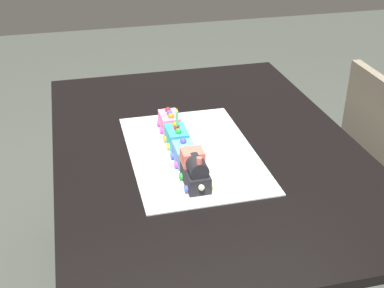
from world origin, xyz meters
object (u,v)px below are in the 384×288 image
(dining_table, at_px, (205,171))
(cake_car_flatbed_turquoise, at_px, (177,137))
(cake_locomotive, at_px, (195,170))
(cake_car_hopper_bubblegum, at_px, (170,121))
(birthday_candle, at_px, (177,117))
(cake_car_gondola_sky_blue, at_px, (185,154))

(dining_table, bearing_deg, cake_car_flatbed_turquoise, 82.18)
(cake_locomotive, xyz_separation_m, cake_car_hopper_bubblegum, (0.36, 0.00, -0.02))
(cake_locomotive, height_order, cake_car_flatbed_turquoise, cake_locomotive)
(dining_table, distance_m, cake_car_flatbed_turquoise, 0.17)
(dining_table, height_order, cake_car_flatbed_turquoise, cake_car_flatbed_turquoise)
(cake_locomotive, relative_size, birthday_candle, 2.15)
(cake_car_hopper_bubblegum, distance_m, birthday_candle, 0.15)
(cake_car_flatbed_turquoise, xyz_separation_m, birthday_candle, (-0.01, -0.00, 0.07))
(dining_table, relative_size, cake_locomotive, 10.00)
(cake_car_flatbed_turquoise, bearing_deg, cake_car_gondola_sky_blue, 180.00)
(dining_table, height_order, cake_car_gondola_sky_blue, cake_car_gondola_sky_blue)
(cake_car_gondola_sky_blue, bearing_deg, birthday_candle, -0.00)
(dining_table, height_order, cake_car_hopper_bubblegum, cake_car_hopper_bubblegum)
(cake_locomotive, bearing_deg, birthday_candle, 0.00)
(dining_table, xyz_separation_m, birthday_candle, (0.01, 0.10, 0.21))
(cake_locomotive, bearing_deg, cake_car_gondola_sky_blue, 0.00)
(cake_car_gondola_sky_blue, xyz_separation_m, birthday_candle, (0.11, -0.00, 0.07))
(dining_table, distance_m, cake_car_gondola_sky_blue, 0.20)
(cake_car_hopper_bubblegum, height_order, birthday_candle, birthday_candle)
(dining_table, relative_size, cake_car_gondola_sky_blue, 14.00)
(cake_car_gondola_sky_blue, xyz_separation_m, cake_car_hopper_bubblegum, (0.24, 0.00, 0.00))
(cake_car_gondola_sky_blue, xyz_separation_m, cake_car_flatbed_turquoise, (0.12, 0.00, 0.00))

